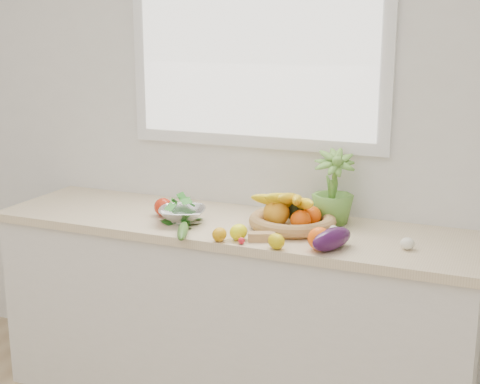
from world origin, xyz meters
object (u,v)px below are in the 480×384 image
at_px(potted_herb, 333,187).
at_px(cucumber, 183,231).
at_px(eggplant, 332,239).
at_px(colander_with_spinach, 182,210).
at_px(apple, 163,207).
at_px(fruit_basket, 292,216).

bearing_deg(potted_herb, cucumber, -140.79).
distance_m(eggplant, colander_with_spinach, 0.74).
xyz_separation_m(potted_herb, colander_with_spinach, (-0.63, -0.26, -0.11)).
distance_m(potted_herb, colander_with_spinach, 0.69).
relative_size(apple, potted_herb, 0.25).
bearing_deg(cucumber, colander_with_spinach, 118.27).
bearing_deg(eggplant, colander_with_spinach, 171.75).
height_order(eggplant, cucumber, eggplant).
xyz_separation_m(eggplant, fruit_basket, (-0.24, 0.22, 0.01)).
bearing_deg(fruit_basket, cucumber, -143.16).
height_order(cucumber, fruit_basket, fruit_basket).
height_order(apple, potted_herb, potted_herb).
relative_size(cucumber, potted_herb, 0.71).
bearing_deg(potted_herb, eggplant, -74.85).
xyz_separation_m(apple, cucumber, (0.23, -0.24, -0.02)).
distance_m(cucumber, potted_herb, 0.70).
relative_size(apple, colander_with_spinach, 0.31).
distance_m(apple, cucumber, 0.34).
relative_size(potted_herb, fruit_basket, 0.82).
relative_size(eggplant, fruit_basket, 0.55).
height_order(cucumber, colander_with_spinach, colander_with_spinach).
xyz_separation_m(cucumber, colander_with_spinach, (-0.09, 0.18, 0.04)).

